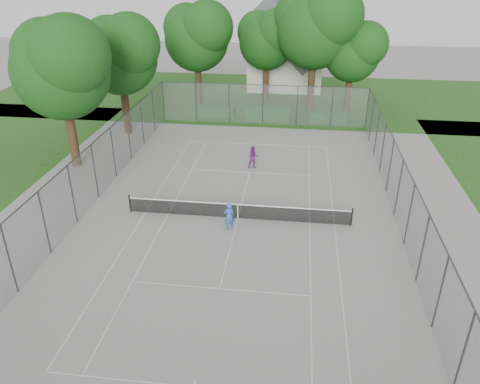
# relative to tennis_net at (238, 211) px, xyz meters

# --- Properties ---
(ground) EXTENTS (120.00, 120.00, 0.00)m
(ground) POSITION_rel_tennis_net_xyz_m (0.00, 0.00, -0.51)
(ground) COLOR slate
(ground) RESTS_ON ground
(grass_far) EXTENTS (60.00, 20.00, 0.00)m
(grass_far) POSITION_rel_tennis_net_xyz_m (0.00, 26.00, -0.51)
(grass_far) COLOR #1D4614
(grass_far) RESTS_ON ground
(court_markings) EXTENTS (11.03, 23.83, 0.01)m
(court_markings) POSITION_rel_tennis_net_xyz_m (0.00, 0.00, -0.50)
(court_markings) COLOR #BCBCB7
(court_markings) RESTS_ON ground
(tennis_net) EXTENTS (12.87, 0.10, 1.10)m
(tennis_net) POSITION_rel_tennis_net_xyz_m (0.00, 0.00, 0.00)
(tennis_net) COLOR black
(tennis_net) RESTS_ON ground
(perimeter_fence) EXTENTS (18.08, 34.08, 3.52)m
(perimeter_fence) POSITION_rel_tennis_net_xyz_m (0.00, 0.00, 1.30)
(perimeter_fence) COLOR #38383D
(perimeter_fence) RESTS_ON ground
(tree_far_left) EXTENTS (6.98, 6.37, 10.03)m
(tree_far_left) POSITION_rel_tennis_net_xyz_m (-6.72, 22.03, 6.38)
(tree_far_left) COLOR #321F12
(tree_far_left) RESTS_ON ground
(tree_far_midleft) EXTENTS (6.36, 5.81, 9.14)m
(tree_far_midleft) POSITION_rel_tennis_net_xyz_m (-0.28, 24.93, 5.77)
(tree_far_midleft) COLOR #321F12
(tree_far_midleft) RESTS_ON ground
(tree_far_midright) EXTENTS (8.03, 7.33, 11.55)m
(tree_far_midright) POSITION_rel_tennis_net_xyz_m (4.33, 22.09, 7.43)
(tree_far_midright) COLOR #321F12
(tree_far_midright) RESTS_ON ground
(tree_far_right) EXTENTS (5.86, 5.35, 8.43)m
(tree_far_right) POSITION_rel_tennis_net_xyz_m (7.84, 21.91, 5.28)
(tree_far_right) COLOR #321F12
(tree_far_right) RESTS_ON ground
(tree_side_back) EXTENTS (6.83, 6.24, 9.82)m
(tree_side_back) POSITION_rel_tennis_net_xyz_m (-11.10, 13.30, 6.23)
(tree_side_back) COLOR #321F12
(tree_side_back) RESTS_ON ground
(tree_side_front) EXTENTS (7.30, 6.66, 10.49)m
(tree_side_front) POSITION_rel_tennis_net_xyz_m (-12.42, 6.08, 6.70)
(tree_side_front) COLOR #321F12
(tree_side_front) RESTS_ON ground
(hedge_left) EXTENTS (3.72, 1.12, 0.93)m
(hedge_left) POSITION_rel_tennis_net_xyz_m (-4.63, 18.62, -0.05)
(hedge_left) COLOR #174919
(hedge_left) RESTS_ON ground
(hedge_mid) EXTENTS (4.02, 1.15, 1.26)m
(hedge_mid) POSITION_rel_tennis_net_xyz_m (0.38, 18.05, 0.12)
(hedge_mid) COLOR #174919
(hedge_mid) RESTS_ON ground
(hedge_right) EXTENTS (3.28, 1.20, 0.98)m
(hedge_right) POSITION_rel_tennis_net_xyz_m (5.78, 18.04, -0.02)
(hedge_right) COLOR #174919
(hedge_right) RESTS_ON ground
(house) EXTENTS (7.98, 6.18, 9.94)m
(house) POSITION_rel_tennis_net_xyz_m (1.42, 30.28, 3.49)
(house) COLOR silver
(house) RESTS_ON ground
(girl_player) EXTENTS (0.68, 0.58, 1.59)m
(girl_player) POSITION_rel_tennis_net_xyz_m (-0.32, -1.20, 0.29)
(girl_player) COLOR blue
(girl_player) RESTS_ON ground
(woman_player) EXTENTS (0.90, 0.76, 1.62)m
(woman_player) POSITION_rel_tennis_net_xyz_m (0.16, 7.19, 0.30)
(woman_player) COLOR #6C246B
(woman_player) RESTS_ON ground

